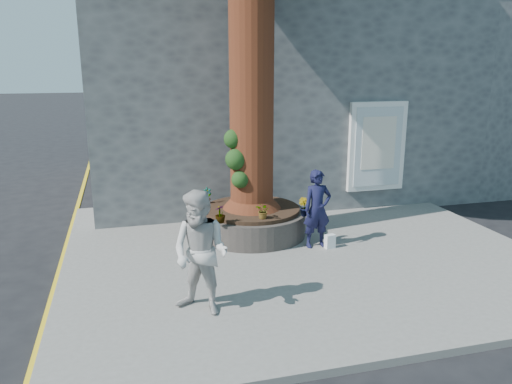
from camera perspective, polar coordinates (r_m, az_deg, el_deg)
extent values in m
plane|color=black|center=(8.90, -2.25, -10.13)|extent=(120.00, 120.00, 0.00)
cube|color=slate|center=(10.15, 4.81, -6.59)|extent=(9.00, 8.00, 0.12)
cube|color=yellow|center=(9.73, -21.68, -8.98)|extent=(0.10, 30.00, 0.01)
cube|color=#4D4F52|center=(15.70, 0.77, 11.97)|extent=(10.00, 8.00, 6.00)
cube|color=white|center=(12.75, 13.65, 5.07)|extent=(1.50, 0.12, 2.20)
cube|color=silver|center=(12.70, 13.78, 5.02)|extent=(1.25, 0.04, 1.95)
cube|color=silver|center=(12.66, 13.85, 5.45)|extent=(0.90, 0.02, 1.30)
cube|color=#4D4F52|center=(19.46, 24.57, 11.20)|extent=(6.00, 8.00, 6.00)
cylinder|color=black|center=(10.75, -0.48, -3.51)|extent=(2.30, 2.30, 0.52)
cylinder|color=black|center=(10.66, -0.48, -1.98)|extent=(2.04, 2.04, 0.08)
cylinder|color=#4F1913|center=(10.24, -0.53, 18.79)|extent=(0.90, 0.90, 7.50)
cone|color=#4F1913|center=(10.56, -0.48, 0.05)|extent=(1.24, 1.24, 0.70)
sphere|color=#183712|center=(10.11, -2.30, 3.75)|extent=(0.44, 0.44, 0.44)
sphere|color=#183712|center=(10.12, -1.82, 1.44)|extent=(0.36, 0.36, 0.36)
sphere|color=#183712|center=(10.16, -2.58, 6.08)|extent=(0.40, 0.40, 0.40)
imported|color=black|center=(9.96, 7.02, -1.93)|extent=(0.58, 0.39, 1.57)
imported|color=beige|center=(7.31, -6.34, -6.96)|extent=(1.14, 1.11, 1.85)
cube|color=white|center=(10.10, 8.45, -5.60)|extent=(0.22, 0.15, 0.28)
imported|color=gray|center=(10.98, -5.54, -0.37)|extent=(0.22, 0.19, 0.36)
imported|color=gray|center=(10.07, 5.43, -1.71)|extent=(0.27, 0.27, 0.37)
imported|color=gray|center=(9.63, -4.12, -2.51)|extent=(0.27, 0.27, 0.35)
imported|color=gray|center=(9.85, 0.86, -2.16)|extent=(0.38, 0.39, 0.32)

